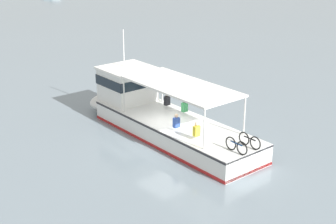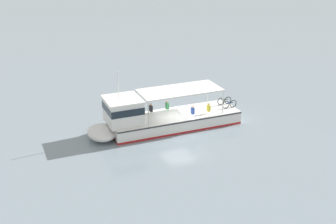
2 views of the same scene
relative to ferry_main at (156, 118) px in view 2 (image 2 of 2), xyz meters
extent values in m
plane|color=gray|center=(-0.84, -1.57, -1.02)|extent=(400.00, 400.00, 0.00)
cube|color=white|center=(-0.13, -1.61, -0.47)|extent=(4.07, 11.02, 1.10)
ellipsoid|color=white|center=(0.37, 4.57, -0.47)|extent=(3.11, 2.43, 1.01)
cube|color=red|center=(-0.13, -1.61, -0.92)|extent=(4.11, 11.03, 0.16)
cube|color=#2D2D33|center=(-0.13, -1.61, 0.00)|extent=(4.13, 11.03, 0.10)
cube|color=white|center=(0.22, 2.78, 1.03)|extent=(2.92, 2.81, 1.90)
cube|color=#19232D|center=(0.22, 2.78, 1.37)|extent=(2.99, 2.86, 0.56)
cube|color=white|center=(0.22, 2.78, 2.04)|extent=(3.09, 2.98, 0.12)
cube|color=white|center=(-0.17, -2.06, 2.13)|extent=(3.48, 6.92, 0.10)
cylinder|color=silver|center=(-1.26, 1.29, 1.08)|extent=(0.08, 0.08, 2.00)
cylinder|color=silver|center=(1.45, 1.07, 1.08)|extent=(0.08, 0.08, 2.00)
cylinder|color=silver|center=(-1.79, -5.19, 1.08)|extent=(0.08, 0.08, 2.00)
cylinder|color=silver|center=(0.92, -5.41, 1.08)|extent=(0.08, 0.08, 2.00)
cylinder|color=silver|center=(0.25, 3.07, 3.20)|extent=(0.06, 0.06, 2.20)
sphere|color=white|center=(1.92, 1.63, -0.52)|extent=(0.36, 0.36, 0.36)
sphere|color=white|center=(1.65, -1.65, -0.52)|extent=(0.36, 0.36, 0.36)
sphere|color=white|center=(1.40, -4.74, -0.52)|extent=(0.36, 0.36, 0.36)
torus|color=black|center=(-0.95, -6.11, 0.41)|extent=(0.11, 0.66, 0.66)
torus|color=black|center=(-1.01, -6.81, 0.41)|extent=(0.11, 0.66, 0.66)
cylinder|color=#1E478C|center=(-0.98, -6.46, 0.53)|extent=(0.12, 0.70, 0.06)
torus|color=black|center=(-0.06, -6.18, 0.41)|extent=(0.11, 0.66, 0.66)
torus|color=black|center=(-0.11, -6.88, 0.41)|extent=(0.11, 0.66, 0.66)
cylinder|color=#232328|center=(-0.08, -6.53, 0.53)|extent=(0.12, 0.70, 0.06)
cube|color=yellow|center=(-1.23, -4.19, 0.54)|extent=(0.34, 0.25, 0.52)
sphere|color=beige|center=(-1.23, -4.19, 0.91)|extent=(0.20, 0.20, 0.20)
cube|color=#2D4CA5|center=(-1.14, -2.72, 0.54)|extent=(0.34, 0.25, 0.52)
sphere|color=beige|center=(-1.14, -2.72, 0.91)|extent=(0.20, 0.20, 0.20)
cube|color=#338C4C|center=(0.81, -1.40, 0.54)|extent=(0.34, 0.25, 0.52)
sphere|color=tan|center=(0.81, -1.40, 0.91)|extent=(0.20, 0.20, 0.20)
cube|color=black|center=(0.89, 0.08, 0.54)|extent=(0.34, 0.25, 0.52)
sphere|color=tan|center=(0.89, 0.08, 0.91)|extent=(0.20, 0.20, 0.20)
camera|label=1|loc=(-17.67, -19.24, 9.77)|focal=53.06mm
camera|label=2|loc=(-29.56, 14.16, 13.87)|focal=46.88mm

